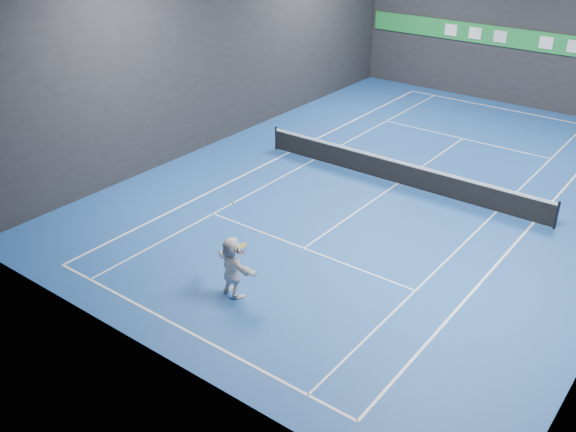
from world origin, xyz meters
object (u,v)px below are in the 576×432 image
Objects in this scene: tennis_ball at (233,203)px; tennis_net at (398,172)px; tennis_racket at (242,249)px; player at (232,267)px.

tennis_net is at bearing 89.02° from tennis_ball.
tennis_ball is 9.88m from tennis_net.
tennis_ball is 0.14× the size of tennis_racket.
tennis_net is 25.50× the size of tennis_racket.
tennis_ball reaches higher than tennis_racket.
tennis_racket is at bearing -88.50° from tennis_net.
tennis_racket is (0.26, -9.76, 1.11)m from tennis_net.
tennis_net is at bearing 91.50° from tennis_racket.
player is 1.97m from tennis_ball.
tennis_racket is at bearing -22.07° from tennis_ball.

